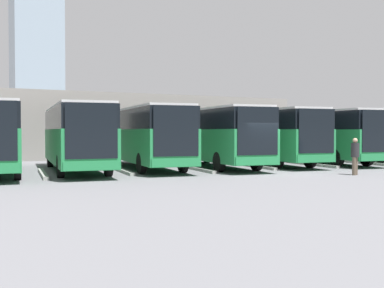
{
  "coord_description": "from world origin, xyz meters",
  "views": [
    {
      "loc": [
        14.12,
        19.35,
        2.08
      ],
      "look_at": [
        1.14,
        -5.7,
        1.35
      ],
      "focal_mm": 45.0,
      "sensor_mm": 36.0,
      "label": 1
    }
  ],
  "objects": [
    {
      "name": "curb_divider_3",
      "position": [
        1.98,
        -3.6,
        0.07
      ],
      "size": [
        0.9,
        5.2,
        0.15
      ],
      "primitive_type": "cube",
      "rotation": [
        0.0,
        0.0,
        -0.13
      ],
      "color": "#9E9E99",
      "rests_on": "ground_plane"
    },
    {
      "name": "curb_divider_5",
      "position": [
        9.92,
        -4.17,
        0.07
      ],
      "size": [
        0.9,
        5.2,
        0.15
      ],
      "primitive_type": "cube",
      "rotation": [
        0.0,
        0.0,
        -0.13
      ],
      "color": "#9E9E99",
      "rests_on": "ground_plane"
    },
    {
      "name": "ground_plane",
      "position": [
        0.0,
        0.0,
        0.0
      ],
      "size": [
        600.0,
        600.0,
        0.0
      ],
      "primitive_type": "plane",
      "color": "slate"
    },
    {
      "name": "bus_3",
      "position": [
        0.0,
        -5.29,
        1.89
      ],
      "size": [
        3.87,
        11.66,
        3.4
      ],
      "rotation": [
        0.0,
        0.0,
        -0.13
      ],
      "color": "#238447",
      "rests_on": "ground_plane"
    },
    {
      "name": "bus_5",
      "position": [
        7.94,
        -5.86,
        1.89
      ],
      "size": [
        3.87,
        11.66,
        3.4
      ],
      "rotation": [
        0.0,
        0.0,
        -0.13
      ],
      "color": "#238447",
      "rests_on": "ground_plane"
    },
    {
      "name": "bus_4",
      "position": [
        3.97,
        -6.06,
        1.89
      ],
      "size": [
        3.87,
        11.66,
        3.4
      ],
      "rotation": [
        0.0,
        0.0,
        -0.13
      ],
      "color": "#238447",
      "rests_on": "ground_plane"
    },
    {
      "name": "curb_divider_0",
      "position": [
        -9.92,
        -3.47,
        0.07
      ],
      "size": [
        0.9,
        5.2,
        0.15
      ],
      "primitive_type": "cube",
      "rotation": [
        0.0,
        0.0,
        -0.13
      ],
      "color": "#9E9E99",
      "rests_on": "ground_plane"
    },
    {
      "name": "bus_2",
      "position": [
        -3.97,
        -5.63,
        1.89
      ],
      "size": [
        3.87,
        11.66,
        3.4
      ],
      "rotation": [
        0.0,
        0.0,
        -0.13
      ],
      "color": "#238447",
      "rests_on": "ground_plane"
    },
    {
      "name": "curb_divider_2",
      "position": [
        -1.98,
        -3.94,
        0.07
      ],
      "size": [
        0.9,
        5.2,
        0.15
      ],
      "primitive_type": "cube",
      "rotation": [
        0.0,
        0.0,
        -0.13
      ],
      "color": "#9E9E99",
      "rests_on": "ground_plane"
    },
    {
      "name": "bus_1",
      "position": [
        -7.94,
        -5.12,
        1.89
      ],
      "size": [
        3.87,
        11.66,
        3.4
      ],
      "rotation": [
        0.0,
        0.0,
        -0.13
      ],
      "color": "#238447",
      "rests_on": "ground_plane"
    },
    {
      "name": "office_tower",
      "position": [
        -13.69,
        -146.56,
        26.29
      ],
      "size": [
        15.48,
        15.48,
        53.77
      ],
      "color": "#93A8B7",
      "rests_on": "ground_plane"
    },
    {
      "name": "bus_0",
      "position": [
        -11.91,
        -5.16,
        1.89
      ],
      "size": [
        3.87,
        11.66,
        3.4
      ],
      "rotation": [
        0.0,
        0.0,
        -0.13
      ],
      "color": "#238447",
      "rests_on": "ground_plane"
    },
    {
      "name": "pedestrian",
      "position": [
        -3.38,
        2.55,
        0.95
      ],
      "size": [
        0.53,
        0.53,
        1.77
      ],
      "rotation": [
        0.0,
        0.0,
        3.61
      ],
      "color": "brown",
      "rests_on": "ground_plane"
    },
    {
      "name": "curb_divider_4",
      "position": [
        5.95,
        -4.37,
        0.07
      ],
      "size": [
        0.9,
        5.2,
        0.15
      ],
      "primitive_type": "cube",
      "rotation": [
        0.0,
        0.0,
        -0.13
      ],
      "color": "#9E9E99",
      "rests_on": "ground_plane"
    },
    {
      "name": "station_building",
      "position": [
        0.0,
        -21.25,
        2.56
      ],
      "size": [
        27.56,
        14.04,
        5.06
      ],
      "color": "gray",
      "rests_on": "ground_plane"
    },
    {
      "name": "curb_divider_1",
      "position": [
        -5.95,
        -3.43,
        0.07
      ],
      "size": [
        0.9,
        5.2,
        0.15
      ],
      "primitive_type": "cube",
      "rotation": [
        0.0,
        0.0,
        -0.13
      ],
      "color": "#9E9E99",
      "rests_on": "ground_plane"
    }
  ]
}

